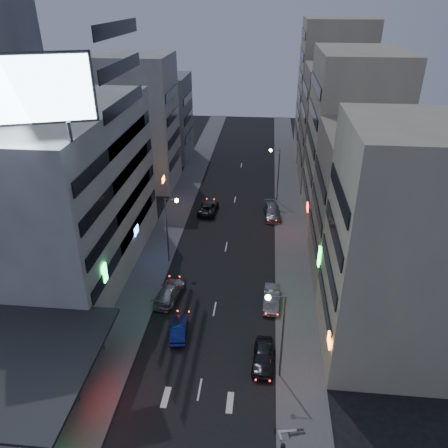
# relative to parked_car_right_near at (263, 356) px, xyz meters

# --- Properties ---
(ground) EXTENTS (180.00, 180.00, 0.00)m
(ground) POSITION_rel_parked_car_right_near_xyz_m (-4.93, -7.29, -0.76)
(ground) COLOR black
(ground) RESTS_ON ground
(sidewalk_left) EXTENTS (4.00, 120.00, 0.12)m
(sidewalk_left) POSITION_rel_parked_car_right_near_xyz_m (-12.93, 22.71, -0.70)
(sidewalk_left) COLOR #4C4C4F
(sidewalk_left) RESTS_ON ground
(sidewalk_right) EXTENTS (4.00, 120.00, 0.12)m
(sidewalk_right) POSITION_rel_parked_car_right_near_xyz_m (3.07, 22.71, -0.70)
(sidewalk_right) COLOR #4C4C4F
(sidewalk_right) RESTS_ON ground
(food_court) EXTENTS (11.00, 13.00, 3.88)m
(food_court) POSITION_rel_parked_car_right_near_xyz_m (-18.83, -5.29, 1.23)
(food_court) COLOR #BAB291
(food_court) RESTS_ON ground
(white_building) EXTENTS (14.00, 24.00, 18.00)m
(white_building) POSITION_rel_parked_car_right_near_xyz_m (-21.93, 12.71, 8.24)
(white_building) COLOR beige
(white_building) RESTS_ON ground
(shophouse_near) EXTENTS (10.00, 11.00, 20.00)m
(shophouse_near) POSITION_rel_parked_car_right_near_xyz_m (10.07, 3.21, 9.24)
(shophouse_near) COLOR #BAB291
(shophouse_near) RESTS_ON ground
(shophouse_mid) EXTENTS (11.00, 12.00, 16.00)m
(shophouse_mid) POSITION_rel_parked_car_right_near_xyz_m (10.57, 14.71, 7.24)
(shophouse_mid) COLOR gray
(shophouse_mid) RESTS_ON ground
(shophouse_far) EXTENTS (10.00, 14.00, 22.00)m
(shophouse_far) POSITION_rel_parked_car_right_near_xyz_m (10.07, 27.71, 10.24)
(shophouse_far) COLOR #BAB291
(shophouse_far) RESTS_ON ground
(far_left_a) EXTENTS (11.00, 10.00, 20.00)m
(far_left_a) POSITION_rel_parked_car_right_near_xyz_m (-20.43, 37.71, 9.24)
(far_left_a) COLOR beige
(far_left_a) RESTS_ON ground
(far_left_b) EXTENTS (12.00, 10.00, 15.00)m
(far_left_b) POSITION_rel_parked_car_right_near_xyz_m (-20.93, 50.71, 6.74)
(far_left_b) COLOR gray
(far_left_b) RESTS_ON ground
(far_right_a) EXTENTS (11.00, 12.00, 18.00)m
(far_right_a) POSITION_rel_parked_car_right_near_xyz_m (10.57, 42.71, 8.24)
(far_right_a) COLOR gray
(far_right_a) RESTS_ON ground
(far_right_b) EXTENTS (12.00, 12.00, 24.00)m
(far_right_b) POSITION_rel_parked_car_right_near_xyz_m (11.07, 56.71, 11.24)
(far_right_b) COLOR #BAB291
(far_right_b) RESTS_ON ground
(billboard) EXTENTS (9.52, 3.75, 6.20)m
(billboard) POSITION_rel_parked_car_right_near_xyz_m (-17.92, 2.68, 20.90)
(billboard) COLOR #595B60
(billboard) RESTS_ON white_building
(street_lamp_right_near) EXTENTS (1.60, 0.44, 8.02)m
(street_lamp_right_near) POSITION_rel_parked_car_right_near_xyz_m (0.97, -1.29, 4.61)
(street_lamp_right_near) COLOR #595B60
(street_lamp_right_near) RESTS_ON sidewalk_right
(street_lamp_left) EXTENTS (1.60, 0.44, 8.02)m
(street_lamp_left) POSITION_rel_parked_car_right_near_xyz_m (-10.84, 14.71, 4.61)
(street_lamp_left) COLOR #595B60
(street_lamp_left) RESTS_ON sidewalk_left
(street_lamp_right_far) EXTENTS (1.60, 0.44, 8.02)m
(street_lamp_right_far) POSITION_rel_parked_car_right_near_xyz_m (0.97, 32.71, 4.61)
(street_lamp_right_far) COLOR #595B60
(street_lamp_right_far) RESTS_ON sidewalk_right
(parked_car_right_near) EXTENTS (1.97, 4.52, 1.51)m
(parked_car_right_near) POSITION_rel_parked_car_right_near_xyz_m (0.00, 0.00, 0.00)
(parked_car_right_near) COLOR black
(parked_car_right_near) RESTS_ON ground
(parked_car_right_mid) EXTENTS (1.70, 4.48, 1.46)m
(parked_car_right_mid) POSITION_rel_parked_car_right_near_xyz_m (0.67, 8.01, -0.03)
(parked_car_right_mid) COLOR gray
(parked_car_right_mid) RESTS_ON ground
(parked_car_left) EXTENTS (2.70, 5.39, 1.46)m
(parked_car_left) POSITION_rel_parked_car_right_near_xyz_m (-8.41, 28.13, -0.03)
(parked_car_left) COLOR #232227
(parked_car_left) RESTS_ON ground
(parked_car_right_far) EXTENTS (2.76, 5.64, 1.58)m
(parked_car_right_far) POSITION_rel_parked_car_right_near_xyz_m (0.67, 27.59, 0.03)
(parked_car_right_far) COLOR gray
(parked_car_right_far) RESTS_ON ground
(road_car_blue) EXTENTS (1.85, 4.14, 1.32)m
(road_car_blue) POSITION_rel_parked_car_right_near_xyz_m (-7.74, 2.72, -0.10)
(road_car_blue) COLOR navy
(road_car_blue) RESTS_ON ground
(road_car_silver) EXTENTS (2.87, 5.52, 1.53)m
(road_car_silver) POSITION_rel_parked_car_right_near_xyz_m (-9.73, 7.96, 0.01)
(road_car_silver) COLOR #A1A4A9
(road_car_silver) RESTS_ON ground
(scooter_black_b) EXTENTS (0.93, 1.88, 1.10)m
(scooter_black_b) POSITION_rel_parked_car_right_near_xyz_m (3.04, -6.07, -0.09)
(scooter_black_b) COLOR black
(scooter_black_b) RESTS_ON sidewalk_right
(scooter_silver_b) EXTENTS (1.07, 2.11, 1.23)m
(scooter_silver_b) POSITION_rel_parked_car_right_near_xyz_m (2.53, -6.17, -0.02)
(scooter_silver_b) COLOR #A0A2A7
(scooter_silver_b) RESTS_ON sidewalk_right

